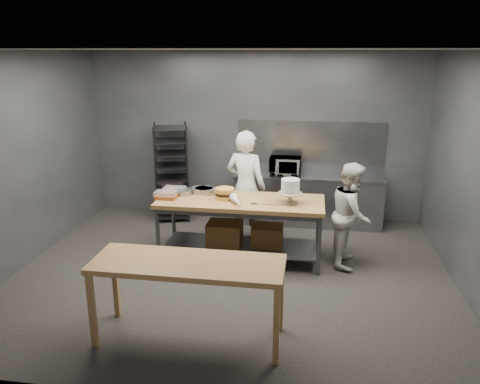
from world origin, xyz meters
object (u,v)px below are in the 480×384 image
object	(u,v)px
speed_rack	(172,173)
chef_behind	(246,187)
work_table	(241,222)
frosted_cake_stand	(290,188)
chef_right	(351,214)
near_counter	(188,269)
layer_cake	(225,193)
microwave	(285,166)

from	to	relation	value
speed_rack	chef_behind	world-z (taller)	chef_behind
work_table	speed_rack	xyz separation A→B (m)	(-1.52, 1.56, 0.28)
frosted_cake_stand	chef_right	bearing A→B (deg)	9.16
near_counter	speed_rack	distance (m)	3.87
layer_cake	near_counter	bearing A→B (deg)	-89.94
chef_right	layer_cake	bearing A→B (deg)	98.69
microwave	frosted_cake_stand	xyz separation A→B (m)	(0.17, -1.71, 0.10)
work_table	chef_behind	world-z (taller)	chef_behind
chef_behind	microwave	size ratio (longest dim) A/B	3.35
near_counter	chef_right	distance (m)	2.83
work_table	layer_cake	world-z (taller)	layer_cake
speed_rack	microwave	xyz separation A→B (m)	(2.05, 0.08, 0.19)
microwave	chef_right	bearing A→B (deg)	-56.34
frosted_cake_stand	layer_cake	world-z (taller)	frosted_cake_stand
speed_rack	layer_cake	distance (m)	2.02
near_counter	work_table	bearing A→B (deg)	83.39
frosted_cake_stand	chef_behind	bearing A→B (deg)	133.69
near_counter	chef_right	xyz separation A→B (m)	(1.82, 2.17, -0.06)
chef_behind	chef_right	size ratio (longest dim) A/B	1.21
speed_rack	chef_right	bearing A→B (deg)	-25.73
chef_behind	chef_right	xyz separation A→B (m)	(1.61, -0.63, -0.16)
work_table	near_counter	size ratio (longest dim) A/B	1.20
chef_right	frosted_cake_stand	world-z (taller)	chef_right
work_table	chef_behind	bearing A→B (deg)	92.88
microwave	work_table	bearing A→B (deg)	-107.90
work_table	layer_cake	distance (m)	0.49
near_counter	chef_behind	bearing A→B (deg)	85.75
chef_right	microwave	distance (m)	1.91
near_counter	microwave	xyz separation A→B (m)	(0.77, 3.74, 0.24)
speed_rack	chef_behind	xyz separation A→B (m)	(1.48, -0.86, 0.05)
chef_right	frosted_cake_stand	distance (m)	0.97
near_counter	speed_rack	bearing A→B (deg)	109.20
chef_right	microwave	size ratio (longest dim) A/B	2.77
chef_behind	layer_cake	distance (m)	0.74
chef_right	frosted_cake_stand	size ratio (longest dim) A/B	4.24
near_counter	chef_right	bearing A→B (deg)	50.03
work_table	microwave	world-z (taller)	microwave
frosted_cake_stand	near_counter	bearing A→B (deg)	-115.01
near_counter	microwave	bearing A→B (deg)	78.33
near_counter	speed_rack	size ratio (longest dim) A/B	1.14
work_table	speed_rack	size ratio (longest dim) A/B	1.37
work_table	frosted_cake_stand	distance (m)	0.91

